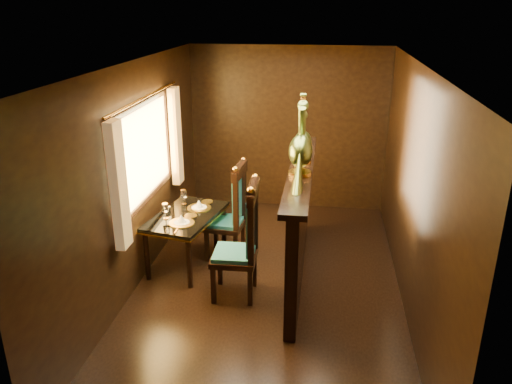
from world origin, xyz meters
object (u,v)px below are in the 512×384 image
Objects in this scene: peacock_left at (301,137)px; chair_left at (246,237)px; dining_table at (186,219)px; chair_right at (234,209)px; peacock_right at (303,133)px.

chair_left is at bearing -154.57° from peacock_left.
chair_left is at bearing -24.69° from dining_table.
peacock_left reaches higher than chair_right.
peacock_left reaches higher than chair_left.
peacock_left is at bearing -2.63° from dining_table.
dining_table is 0.97× the size of chair_right.
peacock_right is (0.00, 0.44, -0.07)m from peacock_left.
dining_table is at bearing 165.81° from peacock_left.
dining_table is 0.60m from chair_right.
dining_table is at bearing -176.07° from peacock_right.
peacock_right is at bearing -5.89° from chair_right.
peacock_left is at bearing -90.00° from peacock_right.
dining_table is at bearing -149.47° from chair_right.
peacock_left is (0.55, 0.26, 1.06)m from chair_left.
chair_left is 1.95× the size of peacock_right.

